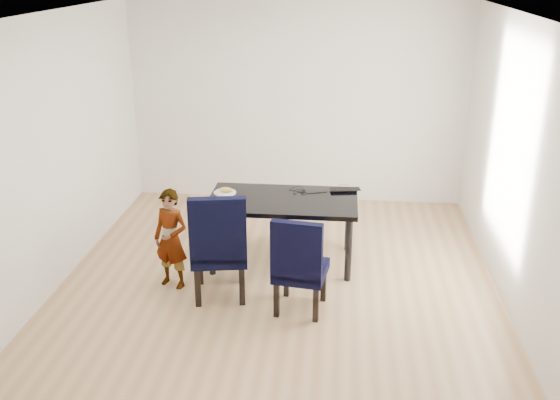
# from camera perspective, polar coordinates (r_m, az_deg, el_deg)

# --- Properties ---
(floor) EXTENTS (4.50, 5.00, 0.01)m
(floor) POSITION_cam_1_polar(r_m,az_deg,el_deg) (6.57, -0.18, -7.60)
(floor) COLOR tan
(floor) RESTS_ON ground
(ceiling) EXTENTS (4.50, 5.00, 0.01)m
(ceiling) POSITION_cam_1_polar(r_m,az_deg,el_deg) (5.78, -0.21, 16.67)
(ceiling) COLOR white
(ceiling) RESTS_ON wall_back
(wall_back) EXTENTS (4.50, 0.01, 2.70)m
(wall_back) POSITION_cam_1_polar(r_m,az_deg,el_deg) (8.45, 1.59, 8.81)
(wall_back) COLOR white
(wall_back) RESTS_ON ground
(wall_front) EXTENTS (4.50, 0.01, 2.70)m
(wall_front) POSITION_cam_1_polar(r_m,az_deg,el_deg) (3.75, -4.19, -7.75)
(wall_front) COLOR white
(wall_front) RESTS_ON ground
(wall_left) EXTENTS (0.01, 5.00, 2.70)m
(wall_left) POSITION_cam_1_polar(r_m,az_deg,el_deg) (6.65, -19.95, 4.10)
(wall_left) COLOR silver
(wall_left) RESTS_ON ground
(wall_right) EXTENTS (0.01, 5.00, 2.70)m
(wall_right) POSITION_cam_1_polar(r_m,az_deg,el_deg) (6.23, 20.92, 2.88)
(wall_right) COLOR silver
(wall_right) RESTS_ON ground
(dining_table) EXTENTS (1.60, 0.90, 0.75)m
(dining_table) POSITION_cam_1_polar(r_m,az_deg,el_deg) (6.85, 0.25, -2.80)
(dining_table) COLOR black
(dining_table) RESTS_ON floor
(chair_left) EXTENTS (0.63, 0.64, 1.12)m
(chair_left) POSITION_cam_1_polar(r_m,az_deg,el_deg) (6.14, -5.59, -3.95)
(chair_left) COLOR black
(chair_left) RESTS_ON floor
(chair_right) EXTENTS (0.54, 0.56, 0.99)m
(chair_right) POSITION_cam_1_polar(r_m,az_deg,el_deg) (5.90, 1.93, -5.72)
(chair_right) COLOR black
(chair_right) RESTS_ON floor
(child) EXTENTS (0.44, 0.36, 1.04)m
(child) POSITION_cam_1_polar(r_m,az_deg,el_deg) (6.39, -9.93, -3.53)
(child) COLOR orange
(child) RESTS_ON floor
(plate) EXTENTS (0.26, 0.26, 0.01)m
(plate) POSITION_cam_1_polar(r_m,az_deg,el_deg) (6.89, -5.06, 0.68)
(plate) COLOR silver
(plate) RESTS_ON dining_table
(sandwich) EXTENTS (0.16, 0.09, 0.06)m
(sandwich) POSITION_cam_1_polar(r_m,az_deg,el_deg) (6.86, -4.98, 0.93)
(sandwich) COLOR gold
(sandwich) RESTS_ON plate
(laptop) EXTENTS (0.37, 0.27, 0.03)m
(laptop) POSITION_cam_1_polar(r_m,az_deg,el_deg) (7.00, 5.92, 1.05)
(laptop) COLOR black
(laptop) RESTS_ON dining_table
(cable_tangle) EXTENTS (0.19, 0.19, 0.01)m
(cable_tangle) POSITION_cam_1_polar(r_m,az_deg,el_deg) (6.87, 1.81, 0.64)
(cable_tangle) COLOR black
(cable_tangle) RESTS_ON dining_table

